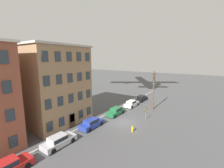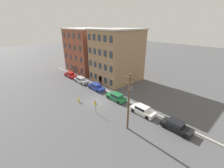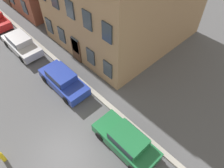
% 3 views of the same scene
% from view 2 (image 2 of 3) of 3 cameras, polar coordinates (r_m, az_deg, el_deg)
% --- Properties ---
extents(ground_plane, '(200.00, 200.00, 0.00)m').
position_cam_2_polar(ground_plane, '(30.15, -5.51, -6.60)').
color(ground_plane, '#4C4C4F').
extents(kerb_strip, '(56.00, 0.36, 0.16)m').
position_cam_2_polar(kerb_strip, '(32.69, 0.76, -3.94)').
color(kerb_strip, '#9E998E').
rests_on(kerb_strip, ground_plane).
extents(apartment_corner, '(12.44, 10.75, 13.13)m').
position_cam_2_polar(apartment_corner, '(49.55, -9.48, 12.69)').
color(apartment_corner, brown).
rests_on(apartment_corner, ground_plane).
extents(apartment_midblock, '(10.39, 11.87, 13.30)m').
position_cam_2_polar(apartment_midblock, '(39.80, 1.91, 10.83)').
color(apartment_midblock, '#9E7A56').
rests_on(apartment_midblock, ground_plane).
extents(car_red, '(4.40, 1.92, 1.43)m').
position_cam_2_polar(car_red, '(44.83, -15.62, 3.50)').
color(car_red, '#B21E1E').
rests_on(car_red, ground_plane).
extents(car_silver, '(4.40, 1.92, 1.43)m').
position_cam_2_polar(car_silver, '(39.93, -11.69, 1.59)').
color(car_silver, '#B7B7BC').
rests_on(car_silver, ground_plane).
extents(car_blue, '(4.40, 1.92, 1.43)m').
position_cam_2_polar(car_blue, '(35.07, -6.05, -0.99)').
color(car_blue, '#233899').
rests_on(car_blue, ground_plane).
extents(car_green, '(4.40, 1.92, 1.43)m').
position_cam_2_polar(car_green, '(30.18, 1.69, -4.87)').
color(car_green, '#1E6638').
rests_on(car_green, ground_plane).
extents(car_white, '(4.40, 1.92, 1.43)m').
position_cam_2_polar(car_white, '(26.39, 11.57, -9.64)').
color(car_white, silver).
rests_on(car_white, ground_plane).
extents(car_black, '(4.40, 1.92, 1.43)m').
position_cam_2_polar(car_black, '(24.23, 23.25, -14.36)').
color(car_black, black).
rests_on(car_black, ground_plane).
extents(caution_sign, '(1.03, 0.08, 2.39)m').
position_cam_2_polar(caution_sign, '(25.78, -6.35, -7.92)').
color(caution_sign, slate).
rests_on(caution_sign, ground_plane).
extents(utility_pole, '(2.40, 0.44, 8.50)m').
position_cam_2_polar(utility_pole, '(20.57, 6.46, -6.00)').
color(utility_pole, brown).
rests_on(utility_pole, ground_plane).
extents(fire_hydrant, '(0.24, 0.34, 0.96)m').
position_cam_2_polar(fire_hydrant, '(30.33, -12.58, -5.86)').
color(fire_hydrant, yellow).
rests_on(fire_hydrant, ground_plane).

